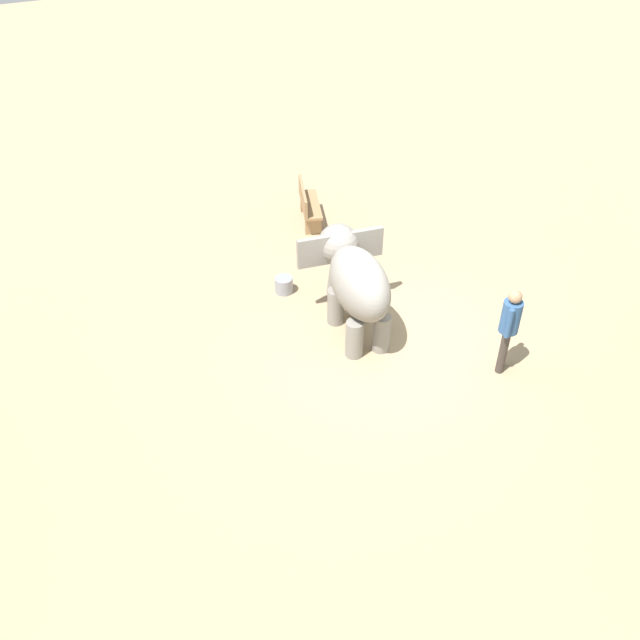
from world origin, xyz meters
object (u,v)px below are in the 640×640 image
object	(u,v)px
feed_bucket	(284,285)
elephant	(354,279)
wooden_bench	(308,204)
person_handler	(509,325)

from	to	relation	value
feed_bucket	elephant	bearing A→B (deg)	-158.16
elephant	feed_bucket	size ratio (longest dim) A/B	6.83
wooden_bench	feed_bucket	size ratio (longest dim) A/B	4.03
person_handler	wooden_bench	world-z (taller)	person_handler
person_handler	wooden_bench	bearing A→B (deg)	-35.76
feed_bucket	person_handler	bearing A→B (deg)	-148.36
person_handler	wooden_bench	distance (m)	6.08
elephant	feed_bucket	world-z (taller)	elephant
person_handler	feed_bucket	world-z (taller)	person_handler
elephant	wooden_bench	size ratio (longest dim) A/B	1.69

